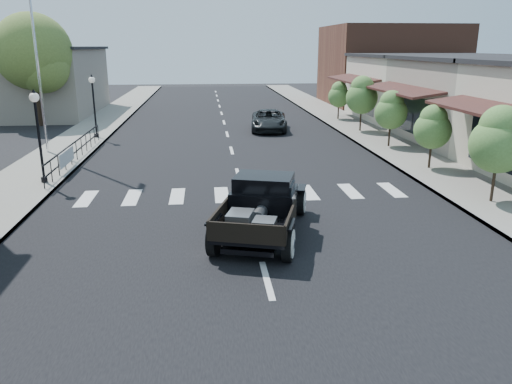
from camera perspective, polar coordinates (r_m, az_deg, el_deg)
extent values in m
plane|color=black|center=(14.46, -0.20, -4.84)|extent=(120.00, 120.00, 0.00)
cube|color=black|center=(28.93, -3.13, 5.92)|extent=(14.00, 80.00, 0.02)
cube|color=gray|center=(29.76, -19.78, 5.41)|extent=(3.00, 80.00, 0.15)
cube|color=gray|center=(30.51, 13.12, 6.19)|extent=(3.00, 80.00, 0.15)
cube|color=gray|center=(43.71, -24.55, 11.33)|extent=(10.00, 12.00, 5.00)
cube|color=gray|center=(31.19, 26.12, 9.23)|extent=(10.00, 9.00, 4.50)
cube|color=beige|center=(39.11, 19.23, 11.08)|extent=(10.00, 9.00, 4.50)
cube|color=brown|center=(48.46, 14.93, 13.76)|extent=(11.00, 10.00, 7.00)
cylinder|color=silver|center=(26.65, -24.25, 17.86)|extent=(0.12, 0.12, 12.83)
imported|color=black|center=(32.23, 1.47, 8.17)|extent=(2.67, 4.92, 1.31)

